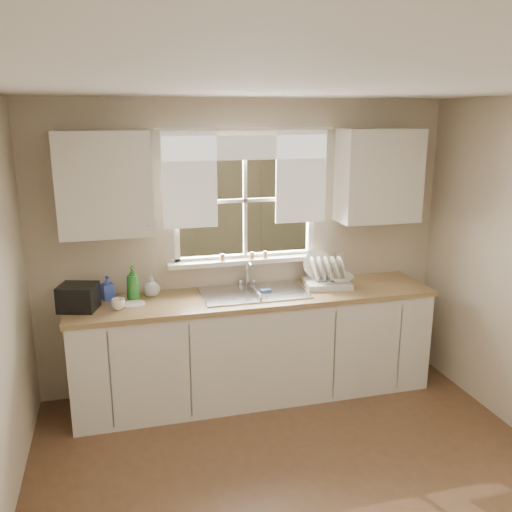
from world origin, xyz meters
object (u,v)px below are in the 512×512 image
object	(u,v)px
dish_rack	(327,277)
soap_bottle_a	(133,283)
black_appliance	(78,297)
cup	(118,304)

from	to	relation	value
dish_rack	soap_bottle_a	world-z (taller)	dish_rack
black_appliance	cup	bearing A→B (deg)	3.11
soap_bottle_a	black_appliance	size ratio (longest dim) A/B	1.02
soap_bottle_a	cup	bearing A→B (deg)	-103.31
cup	soap_bottle_a	bearing A→B (deg)	68.89
soap_bottle_a	cup	distance (m)	0.26
soap_bottle_a	black_appliance	distance (m)	0.44
soap_bottle_a	black_appliance	xyz separation A→B (m)	(-0.42, -0.14, -0.04)
soap_bottle_a	cup	size ratio (longest dim) A/B	2.60
cup	black_appliance	world-z (taller)	black_appliance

